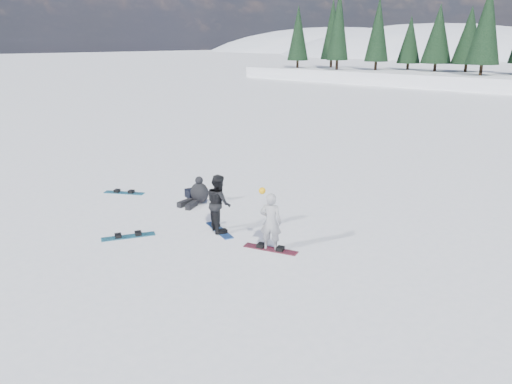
% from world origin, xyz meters
% --- Properties ---
extents(ground, '(420.00, 420.00, 0.00)m').
position_xyz_m(ground, '(0.00, 0.00, 0.00)').
color(ground, white).
rests_on(ground, ground).
extents(snowboarder_woman, '(0.69, 0.61, 1.73)m').
position_xyz_m(snowboarder_woman, '(0.60, 1.29, 0.81)').
color(snowboarder_woman, '#ACADB2').
rests_on(snowboarder_woman, ground).
extents(snowboarder_man, '(1.03, 0.94, 1.71)m').
position_xyz_m(snowboarder_man, '(-1.43, 1.32, 0.85)').
color(snowboarder_man, black).
rests_on(snowboarder_man, ground).
extents(seated_rider, '(0.81, 1.20, 0.95)m').
position_xyz_m(seated_rider, '(-3.81, 2.58, 0.37)').
color(seated_rider, black).
rests_on(seated_rider, ground).
extents(gear_bag, '(0.51, 0.41, 0.30)m').
position_xyz_m(gear_bag, '(-4.51, 2.85, 0.15)').
color(gear_bag, black).
rests_on(gear_bag, ground).
extents(snowboard_woman, '(1.51, 0.74, 0.03)m').
position_xyz_m(snowboard_woman, '(0.61, 1.29, 0.01)').
color(snowboard_woman, maroon).
rests_on(snowboard_woman, ground).
extents(snowboard_man, '(1.50, 0.80, 0.03)m').
position_xyz_m(snowboard_man, '(-1.43, 1.32, 0.01)').
color(snowboard_man, '#1B4897').
rests_on(snowboard_man, ground).
extents(snowboard_loose_c, '(1.42, 1.03, 0.03)m').
position_xyz_m(snowboard_loose_c, '(-6.73, 1.53, 0.01)').
color(snowboard_loose_c, teal).
rests_on(snowboard_loose_c, ground).
extents(snowboard_loose_a, '(0.95, 1.46, 0.03)m').
position_xyz_m(snowboard_loose_a, '(-2.97, -0.79, 0.01)').
color(snowboard_loose_a, teal).
rests_on(snowboard_loose_a, ground).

